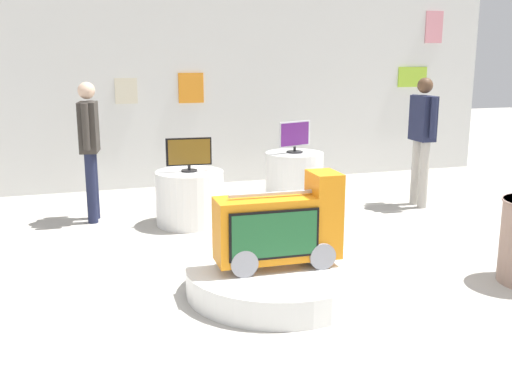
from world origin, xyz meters
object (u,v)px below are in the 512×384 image
object	(u,v)px
shopper_browsing_near_truck	(89,141)
shopper_browsing_rear	(422,132)
main_display_pedestal	(277,279)
tv_on_left_rear	(189,153)
display_pedestal_left_rear	(190,198)
tv_on_center_rear	(295,136)
novelty_firetruck_tv	(280,230)
display_pedestal_center_rear	(294,175)

from	to	relation	value
shopper_browsing_near_truck	shopper_browsing_rear	world-z (taller)	shopper_browsing_rear
main_display_pedestal	shopper_browsing_near_truck	xyz separation A→B (m)	(-1.36, 2.81, 0.86)
main_display_pedestal	tv_on_left_rear	world-z (taller)	tv_on_left_rear
display_pedestal_left_rear	tv_on_center_rear	world-z (taller)	tv_on_center_rear
shopper_browsing_near_truck	shopper_browsing_rear	bearing A→B (deg)	-7.90
main_display_pedestal	shopper_browsing_rear	bearing A→B (deg)	38.27
tv_on_left_rear	tv_on_center_rear	distance (m)	1.93
shopper_browsing_near_truck	novelty_firetruck_tv	bearing A→B (deg)	-63.86
novelty_firetruck_tv	display_pedestal_center_rear	size ratio (longest dim) A/B	1.29
shopper_browsing_near_truck	display_pedestal_left_rear	bearing A→B (deg)	-24.95
display_pedestal_left_rear	shopper_browsing_near_truck	bearing A→B (deg)	155.05
tv_on_left_rear	tv_on_center_rear	xyz separation A→B (m)	(1.70, 0.92, 0.02)
novelty_firetruck_tv	shopper_browsing_near_truck	distance (m)	3.17
novelty_firetruck_tv	tv_on_center_rear	xyz separation A→B (m)	(1.41, 3.23, 0.32)
display_pedestal_center_rear	shopper_browsing_rear	size ratio (longest dim) A/B	0.48
novelty_firetruck_tv	tv_on_left_rear	distance (m)	2.34
novelty_firetruck_tv	tv_on_center_rear	distance (m)	3.54
tv_on_center_rear	display_pedestal_center_rear	bearing A→B (deg)	71.33
display_pedestal_center_rear	shopper_browsing_rear	world-z (taller)	shopper_browsing_rear
novelty_firetruck_tv	display_pedestal_left_rear	bearing A→B (deg)	97.18
display_pedestal_left_rear	tv_on_left_rear	bearing A→B (deg)	-85.23
tv_on_left_rear	shopper_browsing_rear	bearing A→B (deg)	-1.27
display_pedestal_center_rear	tv_on_center_rear	distance (m)	0.56
novelty_firetruck_tv	tv_on_center_rear	world-z (taller)	tv_on_center_rear
display_pedestal_left_rear	tv_on_left_rear	world-z (taller)	tv_on_left_rear
tv_on_left_rear	display_pedestal_center_rear	distance (m)	2.01
display_pedestal_center_rear	shopper_browsing_near_truck	bearing A→B (deg)	-171.50
novelty_firetruck_tv	display_pedestal_center_rear	distance (m)	3.53
display_pedestal_left_rear	tv_on_left_rear	xyz separation A→B (m)	(0.00, -0.00, 0.54)
display_pedestal_left_rear	display_pedestal_center_rear	bearing A→B (deg)	28.56
main_display_pedestal	shopper_browsing_rear	world-z (taller)	shopper_browsing_rear
shopper_browsing_rear	tv_on_left_rear	bearing A→B (deg)	178.73
display_pedestal_center_rear	shopper_browsing_rear	bearing A→B (deg)	-35.55
display_pedestal_left_rear	display_pedestal_center_rear	world-z (taller)	same
tv_on_center_rear	shopper_browsing_rear	distance (m)	1.72
main_display_pedestal	tv_on_center_rear	xyz separation A→B (m)	(1.43, 3.22, 0.76)
display_pedestal_left_rear	display_pedestal_center_rear	xyz separation A→B (m)	(1.70, 0.92, 0.00)
novelty_firetruck_tv	display_pedestal_center_rear	xyz separation A→B (m)	(1.41, 3.23, -0.23)
tv_on_left_rear	display_pedestal_left_rear	bearing A→B (deg)	94.77
tv_on_center_rear	main_display_pedestal	bearing A→B (deg)	-113.88
shopper_browsing_near_truck	main_display_pedestal	bearing A→B (deg)	-64.13
display_pedestal_center_rear	tv_on_left_rear	bearing A→B (deg)	-151.32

